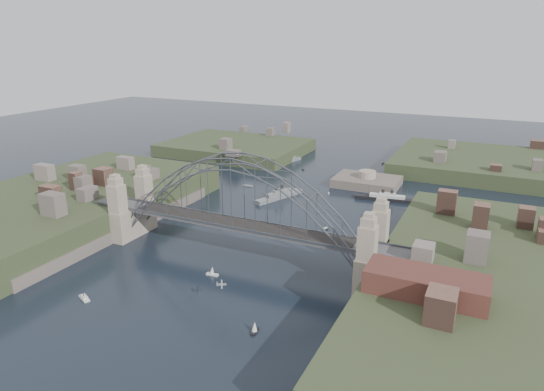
{
  "coord_description": "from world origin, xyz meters",
  "views": [
    {
      "loc": [
        51.8,
        -90.22,
        49.13
      ],
      "look_at": [
        0.0,
        18.0,
        10.0
      ],
      "focal_mm": 31.78,
      "sensor_mm": 36.0,
      "label": 1
    }
  ],
  "objects_px": {
    "wharf_shed": "(426,284)",
    "naval_cruiser_near": "(279,196)",
    "fort_island": "(367,187)",
    "ocean_liner": "(387,198)",
    "bridge": "(238,208)",
    "naval_cruiser_far": "(288,161)"
  },
  "relations": [
    {
      "from": "wharf_shed",
      "to": "ocean_liner",
      "type": "relative_size",
      "value": 0.99
    },
    {
      "from": "fort_island",
      "to": "ocean_liner",
      "type": "bearing_deg",
      "value": -52.64
    },
    {
      "from": "wharf_shed",
      "to": "naval_cruiser_far",
      "type": "relative_size",
      "value": 1.27
    },
    {
      "from": "wharf_shed",
      "to": "naval_cruiser_near",
      "type": "relative_size",
      "value": 1.06
    },
    {
      "from": "bridge",
      "to": "ocean_liner",
      "type": "xyz_separation_m",
      "value": [
        22.16,
        56.69,
        -11.56
      ]
    },
    {
      "from": "naval_cruiser_far",
      "to": "ocean_liner",
      "type": "relative_size",
      "value": 0.77
    },
    {
      "from": "wharf_shed",
      "to": "naval_cruiser_near",
      "type": "xyz_separation_m",
      "value": [
        -53.85,
        58.01,
        -9.1
      ]
    },
    {
      "from": "wharf_shed",
      "to": "naval_cruiser_far",
      "type": "xyz_separation_m",
      "value": [
        -70.4,
        102.39,
        -9.18
      ]
    },
    {
      "from": "ocean_liner",
      "to": "naval_cruiser_near",
      "type": "bearing_deg",
      "value": -158.38
    },
    {
      "from": "bridge",
      "to": "fort_island",
      "type": "relative_size",
      "value": 3.82
    },
    {
      "from": "fort_island",
      "to": "naval_cruiser_far",
      "type": "bearing_deg",
      "value": 154.41
    },
    {
      "from": "naval_cruiser_near",
      "to": "naval_cruiser_far",
      "type": "relative_size",
      "value": 1.2
    },
    {
      "from": "naval_cruiser_near",
      "to": "ocean_liner",
      "type": "distance_m",
      "value": 34.43
    },
    {
      "from": "fort_island",
      "to": "ocean_liner",
      "type": "xyz_separation_m",
      "value": [
        10.16,
        -13.31,
        1.11
      ]
    },
    {
      "from": "wharf_shed",
      "to": "naval_cruiser_near",
      "type": "distance_m",
      "value": 79.67
    },
    {
      "from": "bridge",
      "to": "naval_cruiser_near",
      "type": "height_order",
      "value": "bridge"
    },
    {
      "from": "bridge",
      "to": "wharf_shed",
      "type": "bearing_deg",
      "value": -17.65
    },
    {
      "from": "naval_cruiser_far",
      "to": "ocean_liner",
      "type": "xyz_separation_m",
      "value": [
        48.56,
        -31.7,
        -0.06
      ]
    },
    {
      "from": "naval_cruiser_near",
      "to": "naval_cruiser_far",
      "type": "xyz_separation_m",
      "value": [
        -16.56,
        44.38,
        -0.07
      ]
    },
    {
      "from": "naval_cruiser_far",
      "to": "fort_island",
      "type": "bearing_deg",
      "value": -25.59
    },
    {
      "from": "bridge",
      "to": "fort_island",
      "type": "bearing_deg",
      "value": 80.27
    },
    {
      "from": "bridge",
      "to": "naval_cruiser_near",
      "type": "distance_m",
      "value": 46.52
    }
  ]
}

